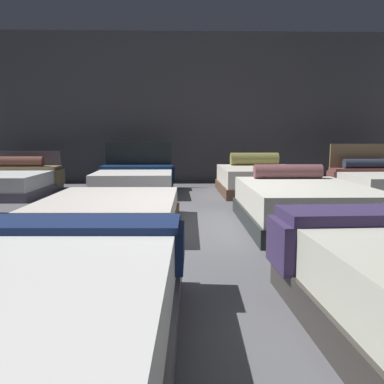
{
  "coord_description": "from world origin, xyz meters",
  "views": [
    {
      "loc": [
        -0.29,
        -4.84,
        1.08
      ],
      "look_at": [
        -0.17,
        -0.08,
        0.43
      ],
      "focal_mm": 37.87,
      "sensor_mm": 36.0,
      "label": 1
    }
  ],
  "objects_px": {
    "bed_5": "(111,212)",
    "bed_9": "(135,181)",
    "bed_11": "(381,182)",
    "bed_1": "(10,308)",
    "bed_6": "(303,205)",
    "bed_10": "(260,180)",
    "bed_8": "(9,182)"
  },
  "relations": [
    {
      "from": "bed_5",
      "to": "bed_9",
      "type": "distance_m",
      "value": 2.97
    },
    {
      "from": "bed_8",
      "to": "bed_11",
      "type": "distance_m",
      "value": 7.21
    },
    {
      "from": "bed_8",
      "to": "bed_1",
      "type": "bearing_deg",
      "value": -66.94
    },
    {
      "from": "bed_6",
      "to": "bed_10",
      "type": "bearing_deg",
      "value": 89.31
    },
    {
      "from": "bed_9",
      "to": "bed_11",
      "type": "relative_size",
      "value": 1.01
    },
    {
      "from": "bed_6",
      "to": "bed_10",
      "type": "distance_m",
      "value": 2.93
    },
    {
      "from": "bed_1",
      "to": "bed_9",
      "type": "bearing_deg",
      "value": 92.14
    },
    {
      "from": "bed_9",
      "to": "bed_11",
      "type": "bearing_deg",
      "value": -1.38
    },
    {
      "from": "bed_8",
      "to": "bed_9",
      "type": "relative_size",
      "value": 1.1
    },
    {
      "from": "bed_6",
      "to": "bed_11",
      "type": "xyz_separation_m",
      "value": [
        2.41,
        2.94,
        -0.04
      ]
    },
    {
      "from": "bed_6",
      "to": "bed_9",
      "type": "height_order",
      "value": "bed_9"
    },
    {
      "from": "bed_1",
      "to": "bed_9",
      "type": "relative_size",
      "value": 1.08
    },
    {
      "from": "bed_1",
      "to": "bed_10",
      "type": "xyz_separation_m",
      "value": [
        2.37,
        5.84,
        0.02
      ]
    },
    {
      "from": "bed_8",
      "to": "bed_10",
      "type": "height_order",
      "value": "bed_8"
    },
    {
      "from": "bed_1",
      "to": "bed_6",
      "type": "height_order",
      "value": "bed_6"
    },
    {
      "from": "bed_10",
      "to": "bed_5",
      "type": "bearing_deg",
      "value": -130.0
    },
    {
      "from": "bed_1",
      "to": "bed_8",
      "type": "bearing_deg",
      "value": 114.33
    },
    {
      "from": "bed_10",
      "to": "bed_11",
      "type": "relative_size",
      "value": 0.98
    },
    {
      "from": "bed_5",
      "to": "bed_11",
      "type": "bearing_deg",
      "value": 33.0
    },
    {
      "from": "bed_5",
      "to": "bed_11",
      "type": "height_order",
      "value": "bed_11"
    },
    {
      "from": "bed_5",
      "to": "bed_6",
      "type": "relative_size",
      "value": 0.98
    },
    {
      "from": "bed_6",
      "to": "bed_9",
      "type": "distance_m",
      "value": 3.81
    },
    {
      "from": "bed_5",
      "to": "bed_8",
      "type": "height_order",
      "value": "bed_8"
    },
    {
      "from": "bed_8",
      "to": "bed_10",
      "type": "xyz_separation_m",
      "value": [
        4.83,
        -0.03,
        0.03
      ]
    },
    {
      "from": "bed_11",
      "to": "bed_8",
      "type": "bearing_deg",
      "value": 178.68
    },
    {
      "from": "bed_5",
      "to": "bed_11",
      "type": "distance_m",
      "value": 5.59
    },
    {
      "from": "bed_8",
      "to": "bed_6",
      "type": "bearing_deg",
      "value": -31.34
    },
    {
      "from": "bed_1",
      "to": "bed_10",
      "type": "distance_m",
      "value": 6.3
    },
    {
      "from": "bed_6",
      "to": "bed_11",
      "type": "distance_m",
      "value": 3.8
    },
    {
      "from": "bed_1",
      "to": "bed_8",
      "type": "distance_m",
      "value": 6.37
    },
    {
      "from": "bed_6",
      "to": "bed_1",
      "type": "bearing_deg",
      "value": -128.79
    },
    {
      "from": "bed_1",
      "to": "bed_8",
      "type": "relative_size",
      "value": 0.98
    }
  ]
}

